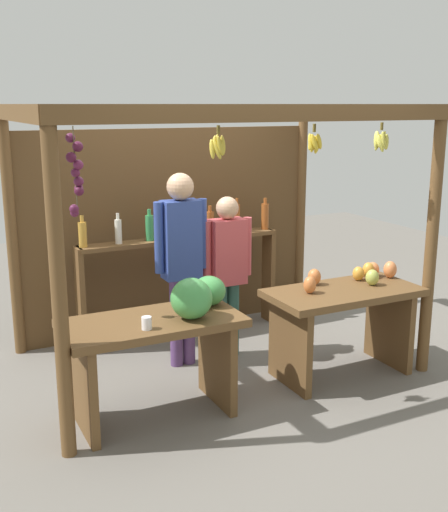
# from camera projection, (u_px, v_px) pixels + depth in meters

# --- Properties ---
(ground_plane) EXTENTS (12.00, 12.00, 0.00)m
(ground_plane) POSITION_uv_depth(u_px,v_px,m) (214.00, 360.00, 5.69)
(ground_plane) COLOR slate
(ground_plane) RESTS_ON ground
(market_stall) EXTENTS (3.20, 2.09, 2.26)m
(market_stall) POSITION_uv_depth(u_px,v_px,m) (192.00, 208.00, 5.76)
(market_stall) COLOR brown
(market_stall) RESTS_ON ground
(fruit_counter_left) EXTENTS (1.33, 0.64, 1.06)m
(fruit_counter_left) POSITION_uv_depth(u_px,v_px,m) (166.00, 332.00, 4.56)
(fruit_counter_left) COLOR brown
(fruit_counter_left) RESTS_ON ground
(fruit_counter_right) EXTENTS (1.29, 0.64, 0.91)m
(fruit_counter_right) POSITION_uv_depth(u_px,v_px,m) (344.00, 310.00, 5.29)
(fruit_counter_right) COLOR brown
(fruit_counter_right) RESTS_ON ground
(bottle_shelf_unit) EXTENTS (2.05, 0.22, 1.35)m
(bottle_shelf_unit) POSITION_uv_depth(u_px,v_px,m) (181.00, 257.00, 6.14)
(bottle_shelf_unit) COLOR brown
(bottle_shelf_unit) RESTS_ON ground
(vendor_man) EXTENTS (0.48, 0.23, 1.71)m
(vendor_man) POSITION_uv_depth(u_px,v_px,m) (181.00, 252.00, 5.37)
(vendor_man) COLOR #58386B
(vendor_man) RESTS_ON ground
(vendor_woman) EXTENTS (0.48, 0.20, 1.48)m
(vendor_woman) POSITION_uv_depth(u_px,v_px,m) (227.00, 264.00, 5.59)
(vendor_woman) COLOR #2C554A
(vendor_woman) RESTS_ON ground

